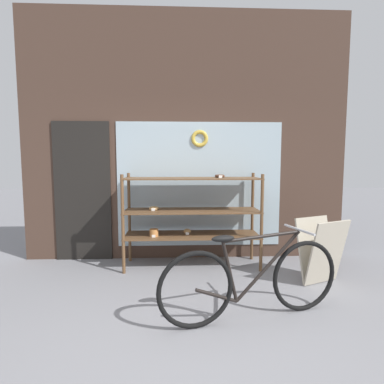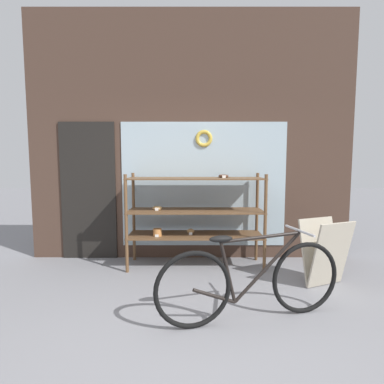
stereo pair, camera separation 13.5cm
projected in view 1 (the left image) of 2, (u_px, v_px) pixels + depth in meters
ground_plane at (194, 343)px, 2.48m from camera, size 30.00×30.00×0.00m
storefront_facade at (184, 141)px, 4.57m from camera, size 4.94×0.13×3.75m
display_case at (191, 210)px, 4.26m from camera, size 1.91×0.56×1.34m
bicycle at (253, 280)px, 2.82m from camera, size 1.81×0.60×0.85m
sandwich_board at (321, 251)px, 3.68m from camera, size 0.64×0.56×0.80m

